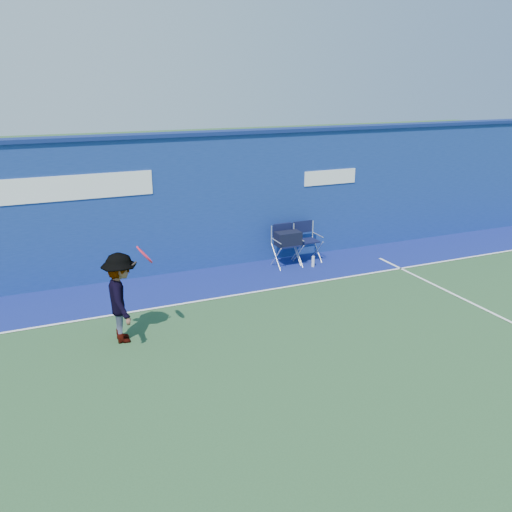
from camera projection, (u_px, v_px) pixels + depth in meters
name	position (u px, v px, depth m)	size (l,w,h in m)	color
ground	(288.00, 376.00, 7.98)	(80.00, 80.00, 0.00)	#294C29
stadium_wall	(184.00, 202.00, 12.03)	(24.00, 0.50, 3.08)	navy
out_of_bounds_strip	(202.00, 284.00, 11.56)	(24.00, 1.80, 0.01)	navy
court_lines	(271.00, 357.00, 8.50)	(24.00, 12.00, 0.01)	white
directors_chair_left	(287.00, 249.00, 12.53)	(0.58, 0.53, 0.97)	silver
directors_chair_right	(307.00, 249.00, 12.90)	(0.56, 0.51, 0.94)	silver
water_bottle	(313.00, 262.00, 12.55)	(0.07, 0.07, 0.26)	silver
tennis_player	(121.00, 298.00, 8.85)	(0.83, 1.01, 1.65)	#EA4738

